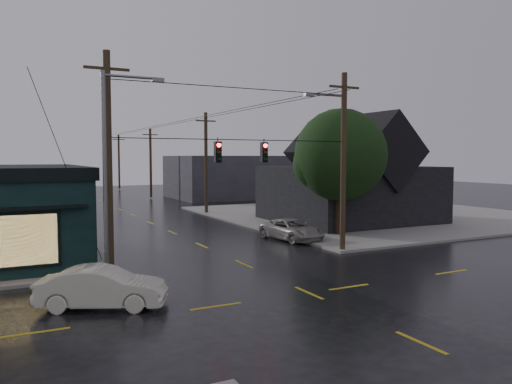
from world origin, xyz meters
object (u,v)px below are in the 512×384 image
corner_tree (341,155)px  utility_pole_ne (342,252)px  suv_silver (292,230)px  utility_pole_nw (111,276)px  sedan_cream (102,288)px

corner_tree → utility_pole_ne: corner_tree is taller
utility_pole_ne → suv_silver: utility_pole_ne is taller
utility_pole_nw → corner_tree: bearing=16.4°
utility_pole_nw → sedan_cream: 5.03m
utility_pole_nw → suv_silver: size_ratio=2.07×
sedan_cream → suv_silver: size_ratio=0.92×
suv_silver → utility_pole_nw: bearing=-166.5°
corner_tree → utility_pole_nw: bearing=-163.6°
utility_pole_nw → suv_silver: 13.41m
corner_tree → utility_pole_nw: (-16.37, -4.83, -5.55)m
utility_pole_ne → suv_silver: 4.87m
corner_tree → utility_pole_ne: (-3.37, -4.83, -5.55)m
suv_silver → sedan_cream: bearing=-152.4°
utility_pole_nw → sedan_cream: bearing=-104.0°
corner_tree → sedan_cream: bearing=-151.2°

